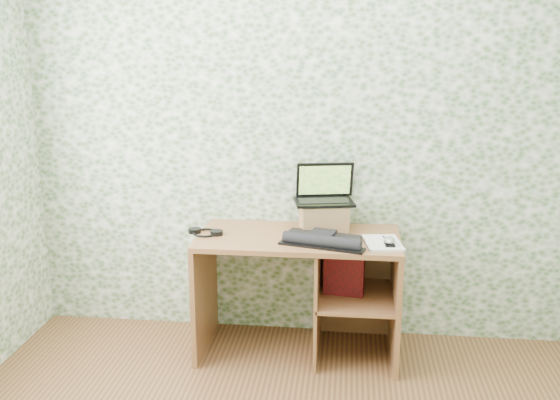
# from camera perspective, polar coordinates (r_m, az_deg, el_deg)

# --- Properties ---
(wall_back) EXTENTS (3.50, 0.00, 3.50)m
(wall_back) POSITION_cam_1_polar(r_m,az_deg,el_deg) (3.89, 2.16, 5.84)
(wall_back) COLOR white
(wall_back) RESTS_ON ground
(desk) EXTENTS (1.20, 0.60, 0.75)m
(desk) POSITION_cam_1_polar(r_m,az_deg,el_deg) (3.83, 2.90, -7.03)
(desk) COLOR brown
(desk) RESTS_ON floor
(riser) EXTENTS (0.32, 0.28, 0.17)m
(riser) POSITION_cam_1_polar(r_m,az_deg,el_deg) (3.82, 4.00, -1.51)
(riser) COLOR #926341
(riser) RESTS_ON desk
(laptop) EXTENTS (0.39, 0.31, 0.24)m
(laptop) POSITION_cam_1_polar(r_m,az_deg,el_deg) (3.82, 4.06, 0.65)
(laptop) COLOR black
(laptop) RESTS_ON riser
(keyboard) EXTENTS (0.50, 0.36, 0.07)m
(keyboard) POSITION_cam_1_polar(r_m,az_deg,el_deg) (3.58, 3.88, -3.62)
(keyboard) COLOR black
(keyboard) RESTS_ON desk
(headphones) EXTENTS (0.22, 0.19, 0.03)m
(headphones) POSITION_cam_1_polar(r_m,az_deg,el_deg) (3.78, -6.82, -2.94)
(headphones) COLOR black
(headphones) RESTS_ON desk
(notepad) EXTENTS (0.24, 0.31, 0.01)m
(notepad) POSITION_cam_1_polar(r_m,az_deg,el_deg) (3.62, 9.39, -3.89)
(notepad) COLOR silver
(notepad) RESTS_ON desk
(mouse) EXTENTS (0.07, 0.11, 0.03)m
(mouse) POSITION_cam_1_polar(r_m,az_deg,el_deg) (3.57, 9.98, -3.78)
(mouse) COLOR #B1B1B3
(mouse) RESTS_ON notepad
(pen) EXTENTS (0.04, 0.12, 0.01)m
(pen) POSITION_cam_1_polar(r_m,az_deg,el_deg) (3.65, 9.69, -3.57)
(pen) COLOR black
(pen) RESTS_ON notepad
(red_box) EXTENTS (0.25, 0.11, 0.29)m
(red_box) POSITION_cam_1_polar(r_m,az_deg,el_deg) (3.78, 5.88, -6.55)
(red_box) COLOR maroon
(red_box) RESTS_ON desk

